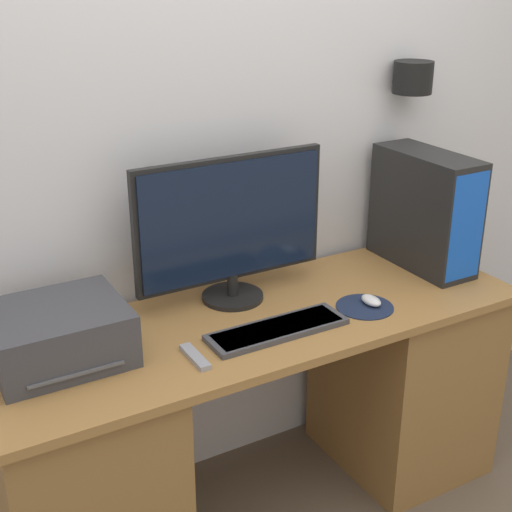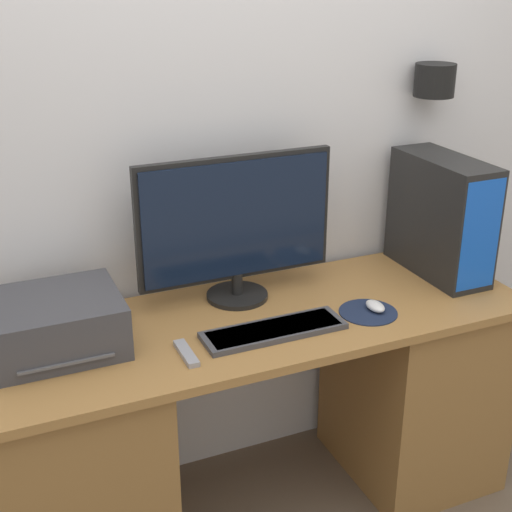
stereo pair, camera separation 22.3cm
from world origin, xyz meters
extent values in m
cube|color=silver|center=(0.00, 0.68, 1.35)|extent=(6.40, 0.05, 2.70)
cylinder|color=black|center=(0.80, 0.58, 1.46)|extent=(0.15, 0.15, 0.12)
cube|color=olive|center=(0.00, 0.31, 0.77)|extent=(1.79, 0.62, 0.03)
cube|color=olive|center=(-0.64, 0.31, 0.38)|extent=(0.50, 0.57, 0.76)
cube|color=olive|center=(0.64, 0.31, 0.38)|extent=(0.50, 0.57, 0.76)
cylinder|color=black|center=(-0.02, 0.47, 0.80)|extent=(0.21, 0.21, 0.02)
cylinder|color=black|center=(-0.02, 0.47, 0.84)|extent=(0.04, 0.04, 0.08)
cube|color=black|center=(-0.02, 0.48, 1.08)|extent=(0.68, 0.03, 0.42)
cube|color=black|center=(-0.02, 0.46, 1.08)|extent=(0.65, 0.01, 0.39)
cube|color=#3D3D42|center=(-0.01, 0.19, 0.80)|extent=(0.46, 0.14, 0.02)
cube|color=#5B5B60|center=(-0.01, 0.19, 0.80)|extent=(0.42, 0.12, 0.01)
cylinder|color=#19233D|center=(0.33, 0.19, 0.79)|extent=(0.19, 0.19, 0.00)
ellipsoid|color=silver|center=(0.36, 0.20, 0.81)|extent=(0.05, 0.08, 0.03)
cube|color=black|center=(0.74, 0.39, 1.01)|extent=(0.17, 0.44, 0.43)
cube|color=blue|center=(0.74, 0.17, 1.01)|extent=(0.16, 0.01, 0.39)
cube|color=#38383D|center=(-0.64, 0.37, 0.87)|extent=(0.38, 0.33, 0.16)
cube|color=#515156|center=(-0.64, 0.27, 0.82)|extent=(0.27, 0.15, 0.01)
cube|color=gray|center=(-0.31, 0.17, 0.80)|extent=(0.03, 0.15, 0.02)
camera|label=1|loc=(-1.04, -1.48, 1.87)|focal=50.00mm
camera|label=2|loc=(-0.84, -1.58, 1.87)|focal=50.00mm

